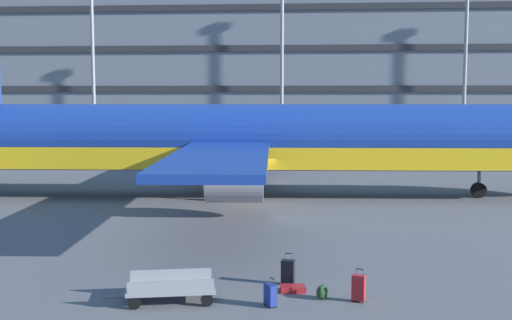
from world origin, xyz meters
name	(u,v)px	position (x,y,z in m)	size (l,w,h in m)	color
ground_plane	(254,202)	(0.00, 0.00, 0.00)	(600.00, 600.00, 0.00)	#5B5B60
terminal_structure	(282,71)	(0.00, 44.28, 9.05)	(138.91, 14.90, 18.09)	slate
airliner	(243,141)	(-0.80, 2.02, 3.38)	(42.60, 34.40, 11.55)	navy
light_mast_left	(93,48)	(-19.34, 30.48, 11.01)	(1.80, 0.50, 18.75)	gray
light_mast_center_left	(282,46)	(0.45, 30.48, 11.03)	(1.80, 0.50, 18.78)	gray
light_mast_center_right	(467,18)	(18.83, 30.48, 13.69)	(1.80, 0.50, 23.95)	gray
suitcase_small	(270,294)	(1.96, -18.21, 0.36)	(0.42, 0.48, 0.83)	navy
suitcase_large	(359,288)	(4.55, -17.57, 0.43)	(0.44, 0.36, 0.98)	#B21E23
suitcase_teal	(288,272)	(2.41, -15.99, 0.43)	(0.46, 0.35, 1.02)	black
suitcase_upright	(293,289)	(2.58, -16.76, 0.10)	(0.84, 0.55, 0.20)	#B21E23
backpack_black	(322,293)	(3.47, -17.44, 0.21)	(0.40, 0.33, 0.48)	#264C26
baggage_cart	(171,288)	(-1.01, -18.02, 0.43)	(3.37, 1.79, 0.82)	gray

